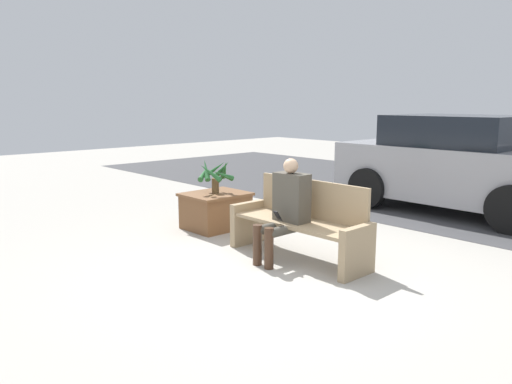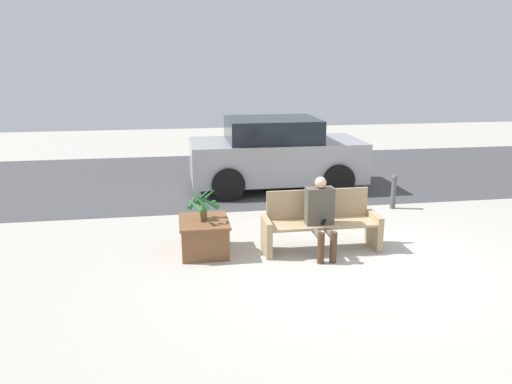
% 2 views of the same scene
% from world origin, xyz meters
% --- Properties ---
extents(ground_plane, '(30.00, 30.00, 0.00)m').
position_xyz_m(ground_plane, '(0.00, 0.00, 0.00)').
color(ground_plane, '#ADA89E').
extents(road_surface, '(20.00, 6.00, 0.01)m').
position_xyz_m(road_surface, '(0.00, 5.72, 0.00)').
color(road_surface, '#424244').
rests_on(road_surface, ground_plane).
extents(bench, '(1.82, 0.54, 0.92)m').
position_xyz_m(bench, '(-0.25, 0.56, 0.43)').
color(bench, tan).
rests_on(bench, ground_plane).
extents(person_seated, '(0.42, 0.62, 1.20)m').
position_xyz_m(person_seated, '(-0.31, 0.37, 0.65)').
color(person_seated, '#4C473D').
rests_on(person_seated, ground_plane).
extents(planter_box, '(0.75, 0.88, 0.52)m').
position_xyz_m(planter_box, '(-2.06, 0.70, 0.28)').
color(planter_box, brown).
rests_on(planter_box, ground_plane).
extents(potted_plant, '(0.53, 0.53, 0.51)m').
position_xyz_m(potted_plant, '(-2.06, 0.70, 0.82)').
color(potted_plant, brown).
rests_on(potted_plant, planter_box).
extents(parked_car, '(3.87, 1.98, 1.62)m').
position_xyz_m(parked_car, '(-0.20, 4.42, 0.80)').
color(parked_car, '#99999E').
rests_on(parked_car, ground_plane).
extents(bollard_post, '(0.11, 0.11, 0.69)m').
position_xyz_m(bollard_post, '(1.81, 2.45, 0.36)').
color(bollard_post, '#4C4C51').
rests_on(bollard_post, ground_plane).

